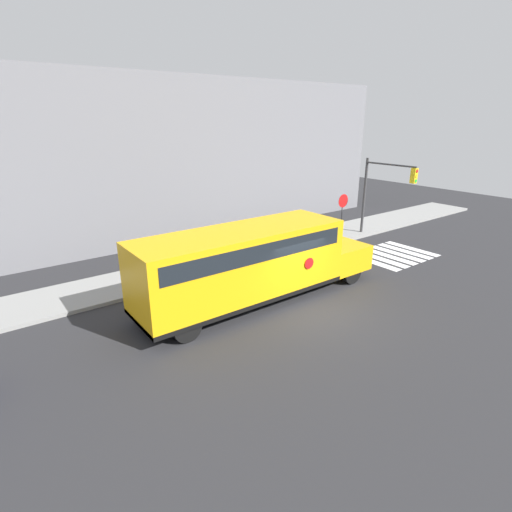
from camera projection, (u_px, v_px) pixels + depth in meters
ground_plane at (310, 310)px, 15.13m from camera, size 60.00×60.00×0.00m
sidewalk_strip at (219, 261)px, 20.01m from camera, size 44.00×3.00×0.15m
building_backdrop at (158, 159)px, 23.44m from camera, size 32.00×4.00×9.15m
crosswalk_stripes at (393, 255)px, 21.19m from camera, size 4.00×3.20×0.01m
school_bus at (250, 261)px, 15.20m from camera, size 10.40×2.57×3.02m
stop_sign at (342, 208)px, 23.75m from camera, size 0.79×0.10×2.64m
traffic_light at (382, 187)px, 23.07m from camera, size 0.28×3.37×4.66m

